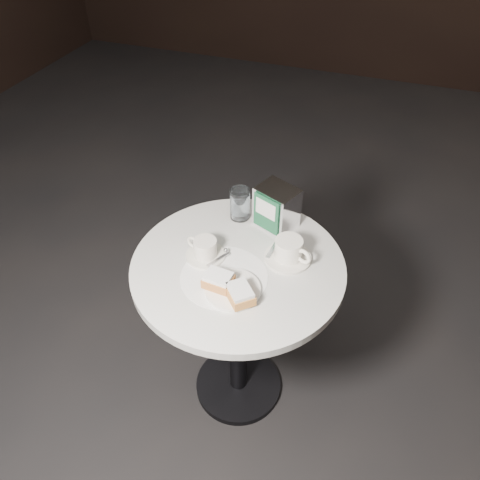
% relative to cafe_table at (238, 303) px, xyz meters
% --- Properties ---
extents(ground, '(7.00, 7.00, 0.00)m').
position_rel_cafe_table_xyz_m(ground, '(0.00, 0.00, -0.55)').
color(ground, black).
rests_on(ground, ground).
extents(cafe_table, '(0.70, 0.70, 0.74)m').
position_rel_cafe_table_xyz_m(cafe_table, '(0.00, 0.00, 0.00)').
color(cafe_table, black).
rests_on(cafe_table, ground).
extents(sugar_spill, '(0.30, 0.30, 0.00)m').
position_rel_cafe_table_xyz_m(sugar_spill, '(-0.02, -0.07, 0.20)').
color(sugar_spill, white).
rests_on(sugar_spill, cafe_table).
extents(beignet_plate, '(0.22, 0.22, 0.06)m').
position_rel_cafe_table_xyz_m(beignet_plate, '(0.02, -0.13, 0.22)').
color(beignet_plate, white).
rests_on(beignet_plate, cafe_table).
extents(coffee_cup_left, '(0.16, 0.16, 0.07)m').
position_rel_cafe_table_xyz_m(coffee_cup_left, '(-0.11, -0.00, 0.23)').
color(coffee_cup_left, silver).
rests_on(coffee_cup_left, cafe_table).
extents(coffee_cup_right, '(0.20, 0.20, 0.08)m').
position_rel_cafe_table_xyz_m(coffee_cup_right, '(0.15, 0.08, 0.23)').
color(coffee_cup_right, silver).
rests_on(coffee_cup_right, cafe_table).
extents(water_glass_left, '(0.08, 0.08, 0.12)m').
position_rel_cafe_table_xyz_m(water_glass_left, '(-0.07, 0.23, 0.25)').
color(water_glass_left, white).
rests_on(water_glass_left, cafe_table).
extents(water_glass_right, '(0.07, 0.07, 0.10)m').
position_rel_cafe_table_xyz_m(water_glass_right, '(0.05, 0.25, 0.25)').
color(water_glass_right, silver).
rests_on(water_glass_right, cafe_table).
extents(napkin_dispenser, '(0.16, 0.15, 0.16)m').
position_rel_cafe_table_xyz_m(napkin_dispenser, '(0.06, 0.23, 0.28)').
color(napkin_dispenser, white).
rests_on(napkin_dispenser, cafe_table).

